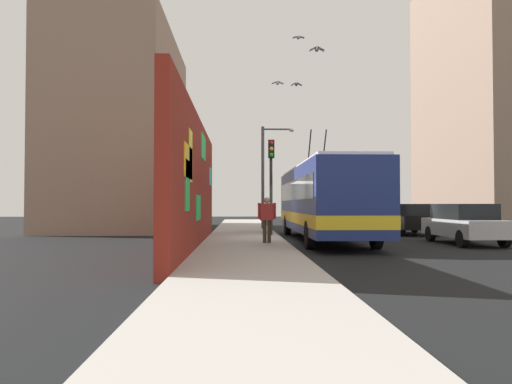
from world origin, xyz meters
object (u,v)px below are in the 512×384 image
Objects in this scene: city_bus at (323,199)px; traffic_light at (271,171)px; street_lamp at (267,169)px; parked_car_black at (408,218)px; pedestrian_at_curb at (267,216)px; parked_car_silver at (464,223)px; parked_car_white at (374,215)px.

city_bus is 2.98m from traffic_light.
street_lamp reaches higher than traffic_light.
traffic_light reaches higher than parked_car_black.
pedestrian_at_curb is (-2.86, 2.60, -0.65)m from city_bus.
traffic_light reaches higher than pedestrian_at_curb.
parked_car_black is at bearing -0.00° from parked_car_silver.
parked_car_black is at bearing -50.74° from city_bus.
street_lamp is at bearing 112.44° from parked_car_white.
traffic_light is at bearing 53.65° from city_bus.
parked_car_black is 8.40m from street_lamp.
parked_car_silver is at bearing -83.69° from pedestrian_at_curb.
city_bus is 11.75m from parked_car_white.
city_bus is at bearing -42.29° from pedestrian_at_curb.
street_lamp is at bearing 65.63° from parked_car_black.
parked_car_black is (6.25, -0.00, 0.00)m from parked_car_silver.
pedestrian_at_curb is at bearing 176.75° from street_lamp.
city_bus is 7.26× the size of pedestrian_at_curb.
city_bus is 8.00m from street_lamp.
city_bus reaches higher than parked_car_black.
parked_car_black is 0.98× the size of traffic_light.
parked_car_black is 8.14m from traffic_light.
city_bus is 6.78m from parked_car_black.
traffic_light is (-8.91, 7.35, 2.27)m from parked_car_white.
street_lamp reaches higher than parked_car_black.
traffic_light is at bearing -5.79° from pedestrian_at_curb.
street_lamp is at bearing 14.98° from city_bus.
parked_car_black and parked_car_white have the same top height.
pedestrian_at_curb reaches higher than parked_car_white.
parked_car_black is 2.59× the size of pedestrian_at_curb.
parked_car_white is (10.49, -5.20, -0.95)m from city_bus.
parked_car_white is (6.24, 0.00, -0.00)m from parked_car_black.
parked_car_white is at bearing -30.29° from pedestrian_at_curb.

